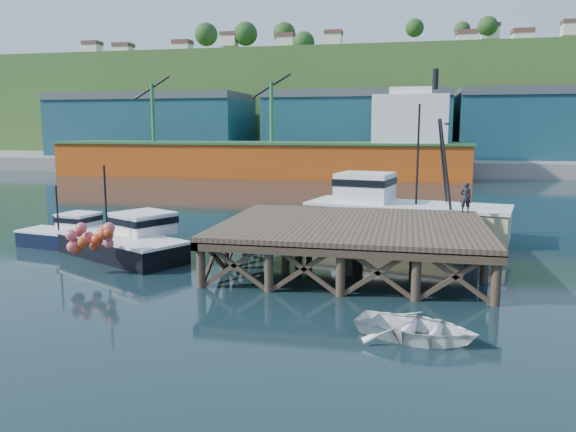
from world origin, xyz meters
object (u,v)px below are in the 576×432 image
(boat_navy, at_px, (70,234))
(trawler, at_px, (402,210))
(dinghy, at_px, (416,327))
(dockworker, at_px, (466,197))
(boat_black, at_px, (127,240))

(boat_navy, xyz_separation_m, trawler, (17.86, 6.65, 0.92))
(dinghy, xyz_separation_m, dockworker, (2.59, 13.12, 2.53))
(trawler, bearing_deg, dockworker, -37.20)
(trawler, bearing_deg, boat_black, -136.12)
(boat_navy, bearing_deg, dockworker, 17.86)
(boat_navy, distance_m, boat_black, 4.63)
(boat_black, xyz_separation_m, dinghy, (14.17, -8.54, -0.47))
(dockworker, bearing_deg, boat_navy, 2.69)
(boat_navy, height_order, dockworker, dockworker)
(boat_navy, xyz_separation_m, boat_black, (4.31, -1.69, 0.17))
(boat_black, xyz_separation_m, dockworker, (16.76, 4.59, 2.05))
(dockworker, bearing_deg, trawler, -54.63)
(dinghy, relative_size, dockworker, 2.37)
(boat_navy, bearing_deg, trawler, 30.44)
(dinghy, bearing_deg, boat_navy, 77.53)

